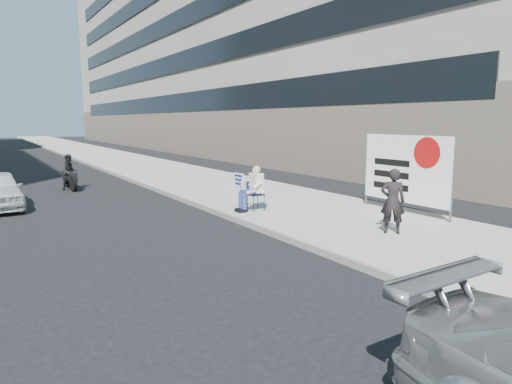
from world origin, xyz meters
TOP-DOWN VIEW (x-y plane):
  - ground at (0.00, 0.00)m, footprint 160.00×160.00m
  - near_sidewalk at (4.00, 20.00)m, footprint 5.00×120.00m
  - near_building at (17.00, 32.00)m, footprint 14.00×70.00m
  - seated_protester at (2.29, 4.77)m, footprint 0.83×1.12m
  - pedestrian_woman at (3.65, 0.73)m, footprint 0.65×0.65m
  - protest_banner at (5.83, 2.23)m, footprint 0.08×3.06m
  - motorcycle at (-1.31, 13.00)m, footprint 0.76×2.05m

SIDE VIEW (x-z plane):
  - ground at x=0.00m, z-range 0.00..0.00m
  - near_sidewalk at x=4.00m, z-range 0.00..0.15m
  - motorcycle at x=-1.31m, z-range -0.08..1.35m
  - seated_protester at x=2.29m, z-range 0.22..1.53m
  - pedestrian_woman at x=3.65m, z-range 0.15..1.67m
  - protest_banner at x=5.83m, z-range 0.30..2.50m
  - near_building at x=17.00m, z-range 0.00..20.00m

